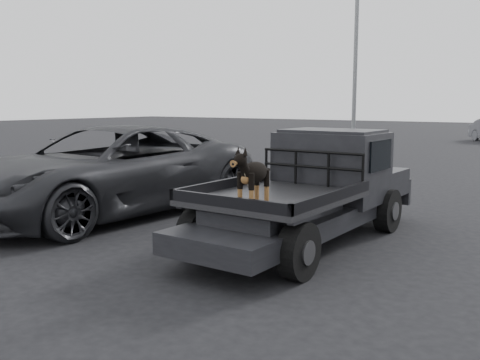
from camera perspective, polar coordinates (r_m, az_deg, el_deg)
The scene contains 6 objects.
ground at distance 7.88m, azimuth -4.00°, elevation -8.44°, with size 120.00×120.00×0.00m, color black.
flatbed_ute at distance 8.74m, azimuth 6.96°, elevation -3.69°, with size 2.00×5.40×0.92m, color black, non-canonical shape.
ute_cab at distance 9.44m, azimuth 9.79°, elevation 2.66°, with size 1.72×1.30×0.88m, color black, non-canonical shape.
headache_rack at distance 8.79m, azimuth 7.66°, elevation 1.22°, with size 1.80×0.08×0.55m, color black, non-canonical shape.
dog at distance 7.02m, azimuth 1.44°, elevation 0.31°, with size 0.32×0.60×0.74m, color black, non-canonical shape.
parked_suv at distance 11.17m, azimuth -13.84°, elevation 1.01°, with size 2.98×6.47×1.80m, color #292A2D.
Camera 1 is at (4.79, -5.83, 2.26)m, focal length 40.00 mm.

